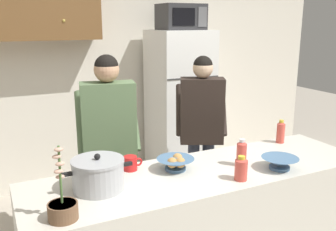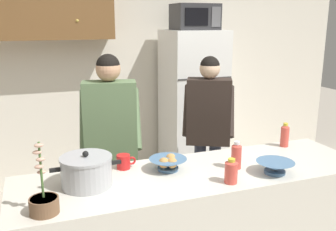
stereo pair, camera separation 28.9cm
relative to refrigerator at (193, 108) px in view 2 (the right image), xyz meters
The scene contains 13 objects.
back_wall_unit 1.23m from the refrigerator, 158.53° to the left, with size 6.00×0.48×2.60m.
refrigerator is the anchor object (origin of this frame).
microwave 1.03m from the refrigerator, 89.93° to the right, with size 0.48×0.37×0.28m.
person_near_pot 1.60m from the refrigerator, 138.03° to the right, with size 0.56×0.49×1.64m.
person_by_sink 0.94m from the refrigerator, 104.83° to the right, with size 0.59×0.55×1.58m.
cooking_pot 2.35m from the refrigerator, 129.34° to the right, with size 0.42×0.31×0.22m.
coffee_mug 2.03m from the refrigerator, 126.81° to the right, with size 0.13×0.09×0.10m.
bread_bowl 2.00m from the refrigerator, 118.41° to the right, with size 0.25×0.25×0.10m.
empty_bowl 2.07m from the refrigerator, 98.90° to the right, with size 0.25×0.25×0.08m.
bottle_near_edge 1.62m from the refrigerator, 87.39° to the right, with size 0.06×0.06×0.19m.
bottle_mid_counter 1.95m from the refrigerator, 105.24° to the right, with size 0.07×0.07×0.19m.
bottle_far_corner 2.18m from the refrigerator, 107.65° to the right, with size 0.08×0.08×0.16m.
potted_orchid 2.71m from the refrigerator, 130.02° to the right, with size 0.15×0.15×0.39m.
Camera 2 is at (-0.97, -2.08, 1.88)m, focal length 40.22 mm.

